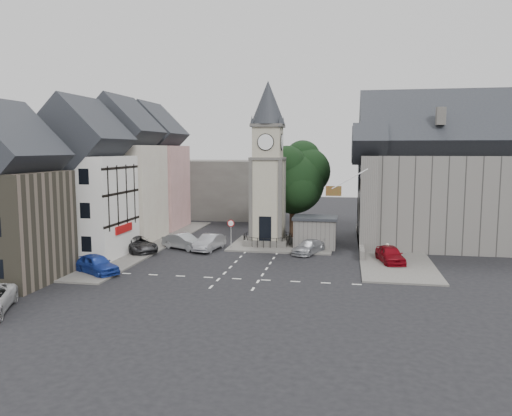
% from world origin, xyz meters
% --- Properties ---
extents(ground, '(120.00, 120.00, 0.00)m').
position_xyz_m(ground, '(0.00, 0.00, 0.00)').
color(ground, black).
rests_on(ground, ground).
extents(pavement_west, '(6.00, 30.00, 0.14)m').
position_xyz_m(pavement_west, '(-12.50, 6.00, 0.07)').
color(pavement_west, '#595651').
rests_on(pavement_west, ground).
extents(pavement_east, '(6.00, 26.00, 0.14)m').
position_xyz_m(pavement_east, '(12.00, 8.00, 0.07)').
color(pavement_east, '#595651').
rests_on(pavement_east, ground).
extents(central_island, '(10.00, 8.00, 0.16)m').
position_xyz_m(central_island, '(1.50, 8.00, 0.08)').
color(central_island, '#595651').
rests_on(central_island, ground).
extents(road_markings, '(20.00, 8.00, 0.01)m').
position_xyz_m(road_markings, '(0.00, -5.50, 0.01)').
color(road_markings, silver).
rests_on(road_markings, ground).
extents(clock_tower, '(4.86, 4.86, 16.25)m').
position_xyz_m(clock_tower, '(0.00, 7.99, 8.12)').
color(clock_tower, '#4C4944').
rests_on(clock_tower, ground).
extents(stone_shelter, '(4.30, 3.30, 3.08)m').
position_xyz_m(stone_shelter, '(4.80, 7.50, 1.55)').
color(stone_shelter, slate).
rests_on(stone_shelter, ground).
extents(town_tree, '(7.20, 7.20, 10.80)m').
position_xyz_m(town_tree, '(2.00, 13.00, 6.97)').
color(town_tree, black).
rests_on(town_tree, ground).
extents(warning_sign_post, '(0.70, 0.19, 2.85)m').
position_xyz_m(warning_sign_post, '(-3.20, 5.43, 2.03)').
color(warning_sign_post, black).
rests_on(warning_sign_post, ground).
extents(terrace_pink, '(8.10, 7.60, 12.80)m').
position_xyz_m(terrace_pink, '(-15.50, 16.00, 6.58)').
color(terrace_pink, tan).
rests_on(terrace_pink, ground).
extents(terrace_cream, '(8.10, 7.60, 12.80)m').
position_xyz_m(terrace_cream, '(-15.50, 8.00, 6.58)').
color(terrace_cream, beige).
rests_on(terrace_cream, ground).
extents(terrace_tudor, '(8.10, 7.60, 12.00)m').
position_xyz_m(terrace_tudor, '(-15.50, 0.00, 6.19)').
color(terrace_tudor, silver).
rests_on(terrace_tudor, ground).
extents(building_sw_stone, '(8.60, 7.60, 10.40)m').
position_xyz_m(building_sw_stone, '(-17.00, -9.00, 5.35)').
color(building_sw_stone, '#4D483A').
rests_on(building_sw_stone, ground).
extents(backdrop_west, '(20.00, 10.00, 8.00)m').
position_xyz_m(backdrop_west, '(-12.00, 28.00, 4.00)').
color(backdrop_west, '#4C4944').
rests_on(backdrop_west, ground).
extents(east_building, '(14.40, 11.40, 12.60)m').
position_xyz_m(east_building, '(15.59, 11.00, 6.26)').
color(east_building, slate).
rests_on(east_building, ground).
extents(east_boundary_wall, '(0.40, 16.00, 0.90)m').
position_xyz_m(east_boundary_wall, '(9.20, 10.00, 0.45)').
color(east_boundary_wall, slate).
rests_on(east_boundary_wall, ground).
extents(flagpole, '(3.68, 0.10, 2.74)m').
position_xyz_m(flagpole, '(8.00, 4.00, 7.00)').
color(flagpole, white).
rests_on(flagpole, ground).
extents(car_west_blue, '(4.80, 3.92, 1.54)m').
position_xyz_m(car_west_blue, '(-11.26, -5.97, 0.77)').
color(car_west_blue, '#1C399E').
rests_on(car_west_blue, ground).
extents(car_west_silver, '(4.80, 3.42, 1.50)m').
position_xyz_m(car_west_silver, '(-7.66, 4.45, 0.75)').
color(car_west_silver, '#9EA2A6').
rests_on(car_west_silver, ground).
extents(car_west_grey, '(5.51, 5.36, 1.46)m').
position_xyz_m(car_west_grey, '(-11.50, 2.29, 0.73)').
color(car_west_grey, '#272729').
rests_on(car_west_grey, ground).
extents(car_island_silver, '(2.34, 4.78, 1.51)m').
position_xyz_m(car_island_silver, '(-5.07, 4.39, 0.75)').
color(car_island_silver, '#989AA0').
rests_on(car_island_silver, ground).
extents(car_island_east, '(3.34, 4.65, 1.25)m').
position_xyz_m(car_island_east, '(4.41, 4.50, 0.63)').
color(car_island_east, '#ACAFB4').
rests_on(car_island_east, ground).
extents(car_east_red, '(2.60, 4.67, 1.50)m').
position_xyz_m(car_east_red, '(11.50, 1.83, 0.75)').
color(car_east_red, maroon).
rests_on(car_east_red, ground).
extents(pedestrian, '(0.63, 0.48, 1.55)m').
position_xyz_m(pedestrian, '(11.29, 2.78, 0.78)').
color(pedestrian, beige).
rests_on(pedestrian, ground).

